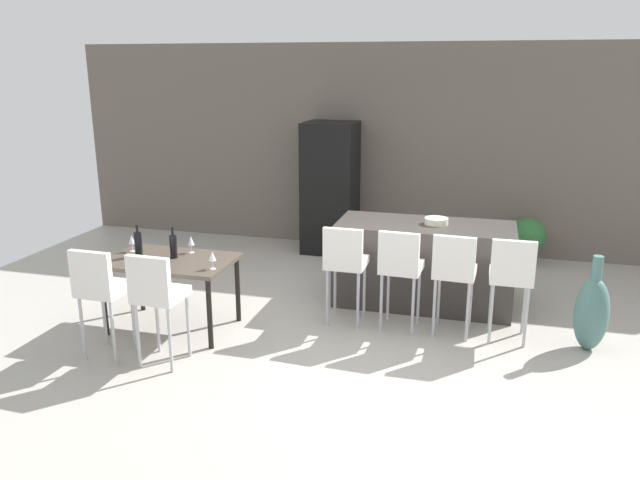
{
  "coord_description": "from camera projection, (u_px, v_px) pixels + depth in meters",
  "views": [
    {
      "loc": [
        1.16,
        -5.65,
        2.61
      ],
      "look_at": [
        -0.46,
        0.29,
        0.85
      ],
      "focal_mm": 34.68,
      "sensor_mm": 36.0,
      "label": 1
    }
  ],
  "objects": [
    {
      "name": "wine_glass_far",
      "position": [
        191.0,
        241.0,
        6.31
      ],
      "size": [
        0.07,
        0.07,
        0.17
      ],
      "color": "silver",
      "rests_on": "dining_table"
    },
    {
      "name": "refrigerator",
      "position": [
        330.0,
        188.0,
        8.73
      ],
      "size": [
        0.72,
        0.68,
        1.84
      ],
      "primitive_type": "cube",
      "color": "black",
      "rests_on": "ground_plane"
    },
    {
      "name": "floor_vase",
      "position": [
        592.0,
        313.0,
        5.77
      ],
      "size": [
        0.31,
        0.31,
        0.92
      ],
      "color": "#47706B",
      "rests_on": "ground_plane"
    },
    {
      "name": "ground_plane",
      "position": [
        356.0,
        331.0,
        6.25
      ],
      "size": [
        10.0,
        10.0,
        0.0
      ],
      "primitive_type": "plane",
      "color": "#ADA89E"
    },
    {
      "name": "bar_chair_left",
      "position": [
        345.0,
        260.0,
        6.26
      ],
      "size": [
        0.4,
        0.4,
        1.05
      ],
      "color": "white",
      "rests_on": "ground_plane"
    },
    {
      "name": "wine_bottle_right",
      "position": [
        173.0,
        246.0,
        6.14
      ],
      "size": [
        0.07,
        0.07,
        0.32
      ],
      "color": "black",
      "rests_on": "dining_table"
    },
    {
      "name": "fruit_bowl",
      "position": [
        436.0,
        221.0,
        6.74
      ],
      "size": [
        0.26,
        0.26,
        0.07
      ],
      "primitive_type": "cylinder",
      "color": "beige",
      "rests_on": "kitchen_island"
    },
    {
      "name": "dining_chair_near",
      "position": [
        100.0,
        286.0,
        5.52
      ],
      "size": [
        0.41,
        0.41,
        1.05
      ],
      "color": "white",
      "rests_on": "ground_plane"
    },
    {
      "name": "bar_chair_middle",
      "position": [
        400.0,
        264.0,
        6.11
      ],
      "size": [
        0.42,
        0.42,
        1.05
      ],
      "color": "white",
      "rests_on": "ground_plane"
    },
    {
      "name": "potted_plant",
      "position": [
        528.0,
        238.0,
        8.18
      ],
      "size": [
        0.46,
        0.46,
        0.65
      ],
      "color": "beige",
      "rests_on": "ground_plane"
    },
    {
      "name": "wine_glass_left",
      "position": [
        212.0,
        256.0,
        5.8
      ],
      "size": [
        0.07,
        0.07,
        0.17
      ],
      "color": "silver",
      "rests_on": "dining_table"
    },
    {
      "name": "bar_chair_right",
      "position": [
        454.0,
        269.0,
        5.98
      ],
      "size": [
        0.42,
        0.42,
        1.05
      ],
      "color": "white",
      "rests_on": "ground_plane"
    },
    {
      "name": "bar_chair_far",
      "position": [
        512.0,
        273.0,
        5.85
      ],
      "size": [
        0.4,
        0.4,
        1.05
      ],
      "color": "white",
      "rests_on": "ground_plane"
    },
    {
      "name": "wine_glass_middle",
      "position": [
        132.0,
        240.0,
        6.35
      ],
      "size": [
        0.07,
        0.07,
        0.17
      ],
      "color": "silver",
      "rests_on": "dining_table"
    },
    {
      "name": "back_wall",
      "position": [
        404.0,
        149.0,
        8.75
      ],
      "size": [
        10.0,
        0.12,
        2.9
      ],
      "primitive_type": "cube",
      "color": "#665B51",
      "rests_on": "ground_plane"
    },
    {
      "name": "dining_table",
      "position": [
        171.0,
        266.0,
        6.16
      ],
      "size": [
        1.25,
        0.8,
        0.74
      ],
      "color": "#4C4238",
      "rests_on": "ground_plane"
    },
    {
      "name": "dining_chair_far",
      "position": [
        157.0,
        292.0,
        5.37
      ],
      "size": [
        0.41,
        0.41,
        1.05
      ],
      "color": "white",
      "rests_on": "ground_plane"
    },
    {
      "name": "kitchen_island",
      "position": [
        424.0,
        264.0,
        6.88
      ],
      "size": [
        1.93,
        0.84,
        0.92
      ],
      "primitive_type": "cube",
      "color": "#383330",
      "rests_on": "ground_plane"
    },
    {
      "name": "wine_bottle_inner",
      "position": [
        138.0,
        244.0,
        6.19
      ],
      "size": [
        0.08,
        0.08,
        0.32
      ],
      "color": "black",
      "rests_on": "dining_table"
    }
  ]
}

